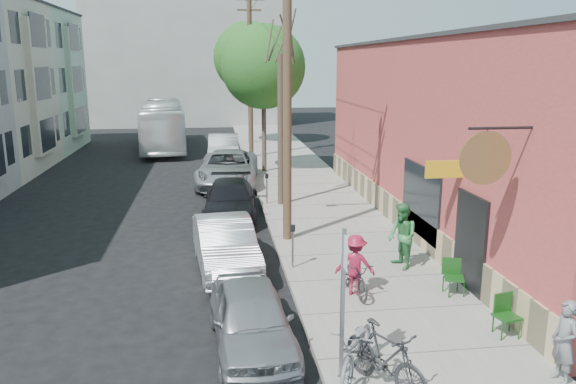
{
  "coord_description": "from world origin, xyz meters",
  "views": [
    {
      "loc": [
        0.13,
        -13.7,
        5.77
      ],
      "look_at": [
        2.6,
        4.62,
        1.5
      ],
      "focal_mm": 35.0,
      "sensor_mm": 36.0,
      "label": 1
    }
  ],
  "objects": [
    {
      "name": "ground",
      "position": [
        0.0,
        0.0,
        0.0
      ],
      "size": [
        120.0,
        120.0,
        0.0
      ],
      "primitive_type": "plane",
      "color": "black"
    },
    {
      "name": "sidewalk",
      "position": [
        4.25,
        11.0,
        0.07
      ],
      "size": [
        4.5,
        58.0,
        0.15
      ],
      "primitive_type": "cube",
      "color": "gray",
      "rests_on": "ground"
    },
    {
      "name": "cafe_building",
      "position": [
        8.99,
        4.99,
        3.3
      ],
      "size": [
        6.6,
        20.2,
        6.61
      ],
      "color": "#B14341",
      "rests_on": "ground"
    },
    {
      "name": "end_cap_building",
      "position": [
        -2.0,
        42.0,
        6.0
      ],
      "size": [
        18.0,
        8.0,
        12.0
      ],
      "primitive_type": "cube",
      "color": "#999A95",
      "rests_on": "ground"
    },
    {
      "name": "sign_post",
      "position": [
        2.35,
        -4.55,
        1.83
      ],
      "size": [
        0.07,
        0.45,
        2.8
      ],
      "color": "slate",
      "rests_on": "sidewalk"
    },
    {
      "name": "parking_meter_near",
      "position": [
        2.25,
        1.05,
        0.98
      ],
      "size": [
        0.14,
        0.14,
        1.24
      ],
      "color": "slate",
      "rests_on": "sidewalk"
    },
    {
      "name": "parking_meter_far",
      "position": [
        2.25,
        8.46,
        0.98
      ],
      "size": [
        0.14,
        0.14,
        1.24
      ],
      "color": "slate",
      "rests_on": "sidewalk"
    },
    {
      "name": "utility_pole_near",
      "position": [
        2.39,
        3.71,
        5.41
      ],
      "size": [
        3.57,
        0.28,
        10.0
      ],
      "color": "#503A28",
      "rests_on": "sidewalk"
    },
    {
      "name": "utility_pole_far",
      "position": [
        2.45,
        20.38,
        5.34
      ],
      "size": [
        1.8,
        0.28,
        10.0
      ],
      "color": "#503A28",
      "rests_on": "sidewalk"
    },
    {
      "name": "tree_bare",
      "position": [
        2.8,
        8.35,
        3.13
      ],
      "size": [
        0.24,
        0.24,
        5.96
      ],
      "color": "#44392C",
      "rests_on": "sidewalk"
    },
    {
      "name": "tree_leafy_mid",
      "position": [
        2.8,
        15.53,
        5.56
      ],
      "size": [
        4.32,
        4.32,
        7.58
      ],
      "color": "#44392C",
      "rests_on": "sidewalk"
    },
    {
      "name": "tree_leafy_far",
      "position": [
        2.8,
        26.53,
        6.12
      ],
      "size": [
        4.94,
        4.94,
        8.44
      ],
      "color": "#44392C",
      "rests_on": "sidewalk"
    },
    {
      "name": "patio_chair_a",
      "position": [
        5.94,
        -1.34,
        0.59
      ],
      "size": [
        0.64,
        0.64,
        0.88
      ],
      "primitive_type": null,
      "rotation": [
        0.0,
        0.0,
        -0.34
      ],
      "color": "#124012",
      "rests_on": "sidewalk"
    },
    {
      "name": "patio_chair_b",
      "position": [
        6.13,
        -3.56,
        0.59
      ],
      "size": [
        0.6,
        0.6,
        0.88
      ],
      "primitive_type": null,
      "rotation": [
        0.0,
        0.0,
        0.23
      ],
      "color": "#124012",
      "rests_on": "sidewalk"
    },
    {
      "name": "patron_grey",
      "position": [
        6.2,
        -5.35,
        0.93
      ],
      "size": [
        0.38,
        0.58,
        1.57
      ],
      "primitive_type": "imported",
      "rotation": [
        0.0,
        0.0,
        -1.55
      ],
      "color": "slate",
      "rests_on": "sidewalk"
    },
    {
      "name": "patron_green",
      "position": [
        5.25,
        0.62,
        1.08
      ],
      "size": [
        0.86,
        1.02,
        1.85
      ],
      "primitive_type": "imported",
      "rotation": [
        0.0,
        0.0,
        -1.38
      ],
      "color": "#338144",
      "rests_on": "sidewalk"
    },
    {
      "name": "cyclist",
      "position": [
        3.51,
        -0.97,
        0.91
      ],
      "size": [
        1.1,
        0.82,
        1.52
      ],
      "primitive_type": "imported",
      "rotation": [
        0.0,
        0.0,
        2.86
      ],
      "color": "maroon",
      "rests_on": "sidewalk"
    },
    {
      "name": "cyclist_bike",
      "position": [
        3.51,
        -0.97,
        0.59
      ],
      "size": [
        0.78,
        1.74,
        0.88
      ],
      "primitive_type": "imported",
      "rotation": [
        0.0,
        0.0,
        0.12
      ],
      "color": "black",
      "rests_on": "sidewalk"
    },
    {
      "name": "parked_bike_a",
      "position": [
        2.99,
        -5.15,
        0.75
      ],
      "size": [
        1.43,
        2.03,
        1.2
      ],
      "primitive_type": "imported",
      "rotation": [
        0.0,
        0.0,
        0.49
      ],
      "color": "black",
      "rests_on": "sidewalk"
    },
    {
      "name": "parked_bike_b",
      "position": [
        2.62,
        -4.67,
        0.69
      ],
      "size": [
        1.6,
        2.13,
        1.07
      ],
      "primitive_type": "imported",
      "rotation": [
        0.0,
        0.0,
        -0.5
      ],
      "color": "slate",
      "rests_on": "sidewalk"
    },
    {
      "name": "car_0",
      "position": [
        0.8,
        -3.13,
        0.67
      ],
      "size": [
        1.81,
        4.03,
        1.34
      ],
      "primitive_type": "imported",
      "rotation": [
        0.0,
        0.0,
        0.06
      ],
      "color": "#939399",
      "rests_on": "ground"
    },
    {
      "name": "car_1",
      "position": [
        0.39,
        1.56,
        0.73
      ],
      "size": [
        1.99,
        4.56,
        1.46
      ],
      "primitive_type": "imported",
      "rotation": [
        0.0,
        0.0,
        0.1
      ],
      "color": "#B8B8C1",
      "rests_on": "ground"
    },
    {
      "name": "car_2",
      "position": [
        0.71,
        7.0,
        0.7
      ],
      "size": [
        2.21,
        4.89,
        1.39
      ],
      "primitive_type": "imported",
      "rotation": [
        0.0,
        0.0,
        -0.06
      ],
      "color": "black",
      "rests_on": "ground"
    },
    {
      "name": "car_3",
      "position": [
        0.8,
        12.86,
        0.82
      ],
      "size": [
        3.33,
        6.18,
        1.65
      ],
      "primitive_type": "imported",
      "rotation": [
        0.0,
        0.0,
        -0.1
      ],
      "color": "#9FA2A7",
      "rests_on": "ground"
    },
    {
      "name": "car_4",
      "position": [
        0.74,
        19.25,
        0.82
      ],
      "size": [
        1.86,
        5.02,
        1.64
      ],
      "primitive_type": "imported",
      "rotation": [
        0.0,
        0.0,
        -0.02
      ],
      "color": "#95989C",
      "rests_on": "ground"
    },
    {
      "name": "bus",
      "position": [
        -3.24,
        25.49,
        1.62
      ],
      "size": [
        3.59,
        11.82,
        3.24
      ],
      "primitive_type": "imported",
      "rotation": [
        0.0,
        0.0,
        0.07
      ],
      "color": "white",
      "rests_on": "ground"
    }
  ]
}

